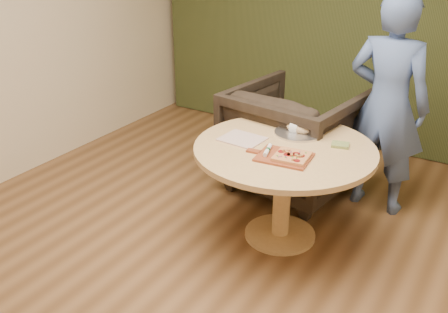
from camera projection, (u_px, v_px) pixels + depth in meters
room_shell at (211, 85)px, 2.64m from camera, size 5.04×6.04×2.84m
curtain at (372, 11)px, 4.87m from camera, size 4.80×0.14×2.78m
pedestal_table at (284, 164)px, 3.57m from camera, size 1.29×1.29×0.75m
pizza_paddle at (283, 157)px, 3.34m from camera, size 0.46×0.32×0.01m
flatbread_pizza at (292, 156)px, 3.30m from camera, size 0.24×0.24×0.04m
cutlery_roll at (268, 150)px, 3.39m from camera, size 0.07×0.20×0.03m
newspaper at (242, 139)px, 3.62m from camera, size 0.32×0.27×0.01m
serving_tray at (298, 133)px, 3.72m from camera, size 0.36×0.36×0.02m
bread_roll at (297, 128)px, 3.71m from camera, size 0.19×0.09×0.09m
green_packet at (340, 145)px, 3.51m from camera, size 0.14×0.13×0.02m
armchair at (295, 134)px, 4.34m from camera, size 1.12×1.06×1.03m
person_standing at (387, 105)px, 3.89m from camera, size 0.67×0.46×1.77m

